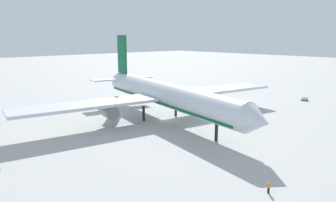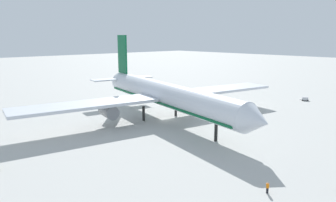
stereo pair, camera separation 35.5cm
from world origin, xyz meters
TOP-DOWN VIEW (x-y plane):
  - ground_plane at (0.00, 0.00)m, footprint 600.00×600.00m
  - airliner at (-1.26, 0.33)m, footprint 67.86×74.81m
  - baggage_cart_0 at (13.01, 52.77)m, footprint 2.86×2.37m
  - ground_worker_2 at (38.88, -16.05)m, footprint 0.54×0.54m

SIDE VIEW (x-z plane):
  - ground_plane at x=0.00m, z-range 0.00..0.00m
  - baggage_cart_0 at x=13.01m, z-range 0.07..1.31m
  - ground_worker_2 at x=38.88m, z-range 0.01..1.65m
  - airliner at x=-1.26m, z-range -4.37..17.68m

